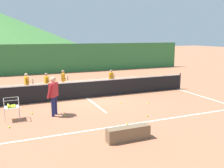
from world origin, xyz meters
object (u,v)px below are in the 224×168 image
Objects in this scene: student_2 at (63,79)px; tennis_ball_8 at (32,113)px; ball_cart at (11,106)px; tennis_ball_2 at (121,103)px; tennis_ball_4 at (147,104)px; tennis_ball_0 at (9,127)px; student_1 at (47,82)px; tennis_net at (87,89)px; student_3 at (111,77)px; tennis_ball_7 at (65,116)px; courtside_bench at (128,133)px; student_0 at (27,82)px; tennis_ball_6 at (147,116)px; tennis_ball_1 at (127,124)px; instructor at (53,92)px.

student_2 is 4.74m from tennis_ball_8.
student_2 is at bearing 55.46° from ball_cart.
tennis_ball_2 is 1.36m from tennis_ball_4.
student_1 is at bearing 66.37° from tennis_ball_0.
tennis_ball_2 is at bearing -53.98° from tennis_net.
student_1 reaches higher than student_3.
tennis_ball_7 is (2.12, -0.41, -0.55)m from ball_cart.
student_2 reaches higher than tennis_net.
tennis_net reaches higher than courtside_bench.
student_0 is at bearing -175.80° from student_3.
student_0 reaches higher than tennis_ball_0.
tennis_ball_8 is (-0.11, -3.65, -0.77)m from student_0.
student_2 reaches higher than student_3.
tennis_ball_6 is at bearing -18.41° from ball_cart.
tennis_ball_1 is 4.35m from tennis_ball_8.
tennis_net is at bearing -137.88° from student_3.
instructor reaches higher than tennis_ball_4.
tennis_ball_0 is 1.00× the size of tennis_ball_4.
tennis_ball_7 is 0.05× the size of courtside_bench.
student_3 is at bearing 40.32° from tennis_ball_0.
student_3 is (2.41, 2.18, 0.22)m from tennis_net.
ball_cart is (-1.72, 0.06, -0.44)m from instructor.
tennis_ball_6 is at bearing -22.93° from tennis_ball_7.
student_3 is 6.88m from tennis_ball_8.
student_1 is at bearing 139.03° from tennis_net.
tennis_net reaches higher than tennis_ball_2.
tennis_ball_0 is at bearing 161.52° from tennis_ball_1.
ball_cart is at bearing 178.07° from instructor.
tennis_net is 3.35m from instructor.
student_1 is 6.04m from tennis_ball_4.
tennis_ball_4 is at bearing 58.89° from tennis_ball_6.
tennis_ball_0 is 1.00× the size of tennis_ball_7.
tennis_ball_2 is at bearing -105.82° from student_3.
student_3 is at bearing 74.18° from tennis_ball_2.
instructor is 1.13m from tennis_ball_7.
student_0 is at bearing 142.16° from tennis_ball_4.
student_2 is (-0.81, 2.19, 0.31)m from tennis_net.
student_0 is at bearing 115.84° from tennis_ball_1.
tennis_ball_0 is at bearing -140.78° from tennis_net.
tennis_ball_2 is at bearing 93.22° from tennis_ball_6.
student_0 is at bearing 126.64° from tennis_ball_6.
student_0 is 4.78m from tennis_ball_7.
tennis_ball_0 is (-6.49, -5.51, -0.69)m from student_3.
tennis_net is 3.38m from tennis_ball_7.
tennis_ball_8 is at bearing -108.87° from student_1.
courtside_bench is at bearing -63.88° from instructor.
student_0 reaches higher than tennis_ball_8.
tennis_ball_2 is at bearing -62.12° from student_2.
tennis_ball_1 is at bearing 65.38° from courtside_bench.
tennis_ball_2 is (2.09, -3.96, -0.77)m from student_2.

